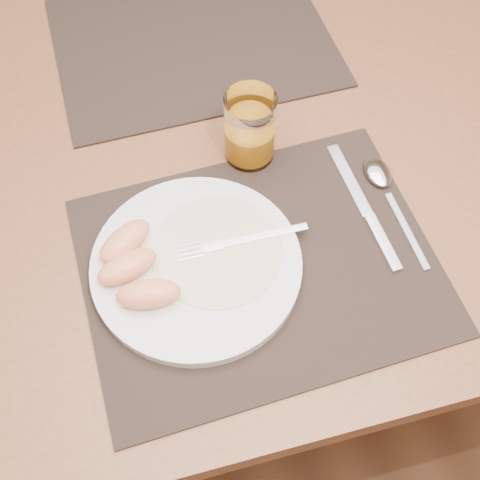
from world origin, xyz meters
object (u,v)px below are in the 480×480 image
object	(u,v)px
placemat_far	(193,42)
juice_glass	(250,131)
table	(225,174)
spoon	(382,180)
fork	(231,243)
placemat_near	(259,265)
plate	(196,265)
knife	(368,215)

from	to	relation	value
placemat_far	juice_glass	size ratio (longest dim) A/B	4.14
placemat_far	juice_glass	xyz separation A→B (m)	(0.03, -0.26, 0.05)
table	spoon	size ratio (longest dim) A/B	7.31
placemat_far	spoon	distance (m)	0.41
table	placemat_far	distance (m)	0.24
placemat_far	fork	bearing A→B (deg)	-95.34
table	placemat_near	size ratio (longest dim) A/B	3.11
spoon	placemat_far	bearing A→B (deg)	118.55
plate	knife	distance (m)	0.24
fork	juice_glass	world-z (taller)	juice_glass
placemat_near	spoon	xyz separation A→B (m)	(0.20, 0.08, 0.01)
placemat_far	fork	distance (m)	0.41
placemat_near	placemat_far	world-z (taller)	same
table	knife	distance (m)	0.26
placemat_near	plate	bearing A→B (deg)	169.07
table	plate	xyz separation A→B (m)	(-0.09, -0.20, 0.10)
fork	juice_glass	distance (m)	0.17
table	fork	distance (m)	0.22
plate	spoon	xyz separation A→B (m)	(0.28, 0.07, -0.00)
placemat_near	fork	world-z (taller)	fork
table	fork	size ratio (longest dim) A/B	8.02
table	spoon	bearing A→B (deg)	-34.89
placemat_far	plate	bearing A→B (deg)	-101.64
table	placemat_near	world-z (taller)	placemat_near
table	spoon	distance (m)	0.26
plate	spoon	size ratio (longest dim) A/B	1.41
knife	plate	bearing A→B (deg)	-175.54
table	placemat_near	xyz separation A→B (m)	(-0.01, -0.22, 0.09)
placemat_far	plate	size ratio (longest dim) A/B	1.67
placemat_near	knife	xyz separation A→B (m)	(0.16, 0.03, 0.00)
placemat_far	knife	size ratio (longest dim) A/B	2.04
fork	spoon	distance (m)	0.24
table	juice_glass	world-z (taller)	juice_glass
placemat_near	table	bearing A→B (deg)	88.32
placemat_near	spoon	size ratio (longest dim) A/B	2.35
fork	juice_glass	bearing A→B (deg)	66.46
placemat_near	placemat_far	distance (m)	0.44
placemat_far	plate	distance (m)	0.43
spoon	juice_glass	size ratio (longest dim) A/B	1.76
plate	spoon	world-z (taller)	plate
placemat_far	fork	xyz separation A→B (m)	(-0.04, -0.41, 0.02)
placemat_near	placemat_far	xyz separation A→B (m)	(0.01, 0.44, 0.00)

